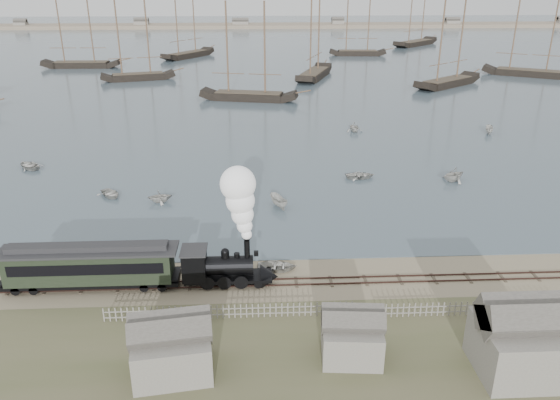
{
  "coord_description": "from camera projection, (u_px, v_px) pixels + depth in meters",
  "views": [
    {
      "loc": [
        -4.42,
        -42.41,
        24.31
      ],
      "look_at": [
        -1.88,
        8.17,
        3.5
      ],
      "focal_mm": 35.0,
      "sensor_mm": 36.0,
      "label": 1
    }
  ],
  "objects": [
    {
      "name": "rowboat_7",
      "position": [
        354.0,
        127.0,
        91.47
      ],
      "size": [
        3.72,
        3.39,
        1.68
      ],
      "primitive_type": "imported",
      "rotation": [
        0.0,
        0.0,
        0.22
      ],
      "color": "#BAB8B0",
      "rests_on": "harbor_water"
    },
    {
      "name": "locomotive",
      "position": [
        237.0,
        235.0,
        44.74
      ],
      "size": [
        8.07,
        3.01,
        10.06
      ],
      "color": "black",
      "rests_on": "ground"
    },
    {
      "name": "schooner_4",
      "position": [
        452.0,
        43.0,
        126.22
      ],
      "size": [
        20.23,
        17.67,
        20.0
      ],
      "primitive_type": null,
      "rotation": [
        0.0,
        0.0,
        0.68
      ],
      "color": "black",
      "rests_on": "harbor_water"
    },
    {
      "name": "schooner_9",
      "position": [
        418.0,
        18.0,
        202.81
      ],
      "size": [
        21.75,
        21.93,
        20.0
      ],
      "primitive_type": null,
      "rotation": [
        0.0,
        0.0,
        0.79
      ],
      "color": "black",
      "rests_on": "harbor_water"
    },
    {
      "name": "schooner_8",
      "position": [
        359.0,
        24.0,
        176.15
      ],
      "size": [
        18.52,
        5.48,
        20.0
      ],
      "primitive_type": null,
      "rotation": [
        0.0,
        0.0,
        -0.07
      ],
      "color": "black",
      "rests_on": "harbor_water"
    },
    {
      "name": "schooner_2",
      "position": [
        248.0,
        52.0,
        111.37
      ],
      "size": [
        21.01,
        9.11,
        20.0
      ],
      "primitive_type": null,
      "rotation": [
        0.0,
        0.0,
        -0.22
      ],
      "color": "black",
      "rests_on": "harbor_water"
    },
    {
      "name": "schooner_1",
      "position": [
        135.0,
        39.0,
        133.64
      ],
      "size": [
        18.53,
        8.97,
        20.0
      ],
      "primitive_type": null,
      "rotation": [
        0.0,
        0.0,
        0.28
      ],
      "color": "black",
      "rests_on": "harbor_water"
    },
    {
      "name": "shed_left",
      "position": [
        174.0,
        372.0,
        36.15
      ],
      "size": [
        5.0,
        4.0,
        4.1
      ],
      "primitive_type": null,
      "color": "slate",
      "rests_on": "ground"
    },
    {
      "name": "shed_right",
      "position": [
        520.0,
        371.0,
        36.29
      ],
      "size": [
        6.0,
        5.0,
        5.1
      ],
      "primitive_type": null,
      "color": "slate",
      "rests_on": "ground"
    },
    {
      "name": "far_spit",
      "position": [
        260.0,
        27.0,
        279.57
      ],
      "size": [
        500.0,
        20.0,
        1.8
      ],
      "primitive_type": "cube",
      "color": "tan",
      "rests_on": "ground"
    },
    {
      "name": "schooner_5",
      "position": [
        535.0,
        37.0,
        139.16
      ],
      "size": [
        22.61,
        16.24,
        20.0
      ],
      "primitive_type": null,
      "rotation": [
        0.0,
        0.0,
        -0.53
      ],
      "color": "black",
      "rests_on": "harbor_water"
    },
    {
      "name": "shed_mid",
      "position": [
        351.0,
        357.0,
        37.63
      ],
      "size": [
        4.0,
        3.5,
        3.6
      ],
      "primitive_type": null,
      "color": "slate",
      "rests_on": "ground"
    },
    {
      "name": "picket_fence_east",
      "position": [
        475.0,
        315.0,
        42.27
      ],
      "size": [
        15.0,
        0.1,
        1.2
      ],
      "primitive_type": null,
      "color": "slate",
      "rests_on": "ground"
    },
    {
      "name": "rowboat_1",
      "position": [
        160.0,
        196.0,
        62.92
      ],
      "size": [
        2.89,
        3.19,
        1.47
      ],
      "primitive_type": "imported",
      "rotation": [
        0.0,
        0.0,
        1.76
      ],
      "color": "#BAB8B0",
      "rests_on": "harbor_water"
    },
    {
      "name": "schooner_6",
      "position": [
        77.0,
        31.0,
        152.53
      ],
      "size": [
        22.08,
        5.5,
        20.0
      ],
      "primitive_type": null,
      "rotation": [
        0.0,
        0.0,
        -0.02
      ],
      "color": "black",
      "rests_on": "harbor_water"
    },
    {
      "name": "rowboat_5",
      "position": [
        489.0,
        130.0,
        90.7
      ],
      "size": [
        3.33,
        2.22,
        1.2
      ],
      "primitive_type": "imported",
      "rotation": [
        0.0,
        0.0,
        2.77
      ],
      "color": "#BAB8B0",
      "rests_on": "harbor_water"
    },
    {
      "name": "passenger_coach",
      "position": [
        90.0,
        265.0,
        45.09
      ],
      "size": [
        14.56,
        2.81,
        3.53
      ],
      "color": "black",
      "rests_on": "ground"
    },
    {
      "name": "rowboat_3",
      "position": [
        360.0,
        175.0,
        70.56
      ],
      "size": [
        2.89,
        3.89,
        0.77
      ],
      "primitive_type": "imported",
      "rotation": [
        0.0,
        0.0,
        1.63
      ],
      "color": "#BAB8B0",
      "rests_on": "harbor_water"
    },
    {
      "name": "rail_track",
      "position": [
        308.0,
        282.0,
        46.76
      ],
      "size": [
        120.0,
        1.8,
        0.16
      ],
      "color": "#3A241F",
      "rests_on": "ground"
    },
    {
      "name": "harbor_water",
      "position": [
        264.0,
        46.0,
        205.66
      ],
      "size": [
        600.0,
        336.0,
        0.06
      ],
      "primitive_type": "cube",
      "color": "#41525D",
      "rests_on": "ground"
    },
    {
      "name": "beached_dinghy",
      "position": [
        277.0,
        266.0,
        48.6
      ],
      "size": [
        2.85,
        3.74,
        0.73
      ],
      "primitive_type": "imported",
      "rotation": [
        0.0,
        0.0,
        1.47
      ],
      "color": "#BAB8B0",
      "rests_on": "ground"
    },
    {
      "name": "schooner_3",
      "position": [
        315.0,
        37.0,
        137.08
      ],
      "size": [
        12.51,
        23.07,
        20.0
      ],
      "primitive_type": null,
      "rotation": [
        0.0,
        0.0,
        1.23
      ],
      "color": "black",
      "rests_on": "harbor_water"
    },
    {
      "name": "rowboat_4",
      "position": [
        454.0,
        174.0,
        69.37
      ],
      "size": [
        4.3,
        4.49,
        1.83
      ],
      "primitive_type": "imported",
      "rotation": [
        0.0,
        0.0,
        5.22
      ],
      "color": "#BAB8B0",
      "rests_on": "harbor_water"
    },
    {
      "name": "ground",
      "position": [
        306.0,
        271.0,
        48.62
      ],
      "size": [
        600.0,
        600.0,
        0.0
      ],
      "primitive_type": "plane",
      "color": "gray",
      "rests_on": "ground"
    },
    {
      "name": "rowboat_2",
      "position": [
        278.0,
        202.0,
        61.66
      ],
      "size": [
        3.5,
        2.47,
        1.27
      ],
      "primitive_type": "imported",
      "rotation": [
        0.0,
        0.0,
        3.56
      ],
      "color": "#BAB8B0",
      "rests_on": "harbor_water"
    },
    {
      "name": "rowboat_0",
      "position": [
        110.0,
        194.0,
        64.68
      ],
      "size": [
        4.22,
        4.06,
        0.71
      ],
      "primitive_type": "imported",
      "rotation": [
        0.0,
        0.0,
        0.67
      ],
      "color": "#BAB8B0",
      "rests_on": "harbor_water"
    },
    {
      "name": "rowboat_6",
      "position": [
        29.0,
        165.0,
        74.3
      ],
      "size": [
        4.82,
        4.86,
        0.83
      ],
      "primitive_type": "imported",
      "rotation": [
        0.0,
        0.0,
        3.95
      ],
      "color": "#BAB8B0",
      "rests_on": "harbor_water"
    },
    {
      "name": "picket_fence_west",
      "position": [
        230.0,
        318.0,
        41.85
      ],
      "size": [
        19.0,
        0.1,
        1.2
      ],
      "primitive_type": null,
      "color": "slate",
      "rests_on": "ground"
    },
    {
      "name": "schooner_7",
      "position": [
        186.0,
        25.0,
        172.01
      ],
      "size": [
        16.36,
        20.92,
        20.0
      ],
      "primitive_type": null,
      "rotation": [
        0.0,
        0.0,
        0.98
      ],
      "color": "black",
      "rests_on": "harbor_water"
    }
  ]
}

